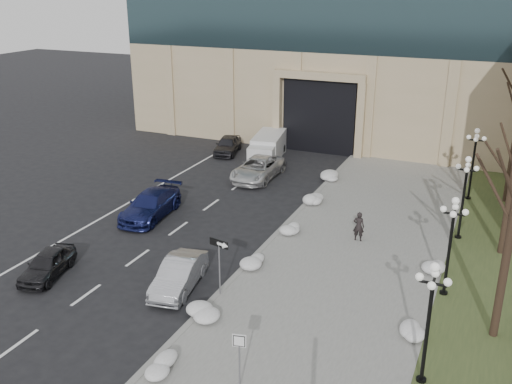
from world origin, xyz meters
TOP-DOWN VIEW (x-y plane):
  - sidewalk at (3.50, 14.00)m, footprint 9.00×40.00m
  - curb at (-1.00, 14.00)m, footprint 0.30×40.00m
  - grass_strip at (10.00, 14.00)m, footprint 4.00×40.00m
  - car_a at (-9.33, 6.71)m, footprint 2.31×3.93m
  - car_b at (-2.94, 8.25)m, footprint 2.21×4.45m
  - car_c at (-8.91, 14.88)m, footprint 2.65×5.44m
  - car_d at (-5.84, 23.87)m, footprint 2.61×5.52m
  - car_e at (-10.64, 28.67)m, footprint 2.58×4.47m
  - pedestrian at (3.36, 16.40)m, footprint 0.61×0.41m
  - box_truck at (-7.11, 28.66)m, footprint 3.04×6.08m
  - one_way_sign at (-0.73, 8.32)m, footprint 1.04×0.40m
  - keep_sign at (2.58, 3.10)m, footprint 0.48×0.15m
  - snow_clump_b at (-0.56, 2.63)m, footprint 1.10×1.60m
  - snow_clump_c at (-0.70, 6.69)m, footprint 1.10×1.60m
  - snow_clump_d at (-0.81, 11.26)m, footprint 1.10×1.60m
  - snow_clump_e at (-0.39, 15.76)m, footprint 1.10×1.60m
  - snow_clump_f at (-0.36, 20.65)m, footprint 1.10×1.60m
  - snow_clump_g at (-0.76, 25.35)m, footprint 1.10×1.60m
  - snow_clump_i at (7.51, 8.84)m, footprint 1.10×1.60m
  - snow_clump_j at (7.58, 14.46)m, footprint 1.10×1.60m
  - lamppost_a at (8.30, 6.00)m, footprint 1.18×1.18m
  - lamppost_b at (8.30, 12.50)m, footprint 1.18×1.18m
  - lamppost_c at (8.30, 19.00)m, footprint 1.18×1.18m
  - lamppost_d at (8.30, 25.50)m, footprint 1.18×1.18m

SIDE VIEW (x-z plane):
  - grass_strip at x=10.00m, z-range 0.00..0.10m
  - sidewalk at x=3.50m, z-range 0.00..0.12m
  - curb at x=-1.00m, z-range 0.00..0.14m
  - snow_clump_b at x=-0.56m, z-range 0.12..0.48m
  - snow_clump_c at x=-0.70m, z-range 0.12..0.48m
  - snow_clump_d at x=-0.81m, z-range 0.12..0.48m
  - snow_clump_e at x=-0.39m, z-range 0.12..0.48m
  - snow_clump_f at x=-0.36m, z-range 0.12..0.48m
  - snow_clump_g at x=-0.76m, z-range 0.12..0.48m
  - snow_clump_i at x=7.51m, z-range 0.12..0.48m
  - snow_clump_j at x=7.58m, z-range 0.12..0.48m
  - car_a at x=-9.33m, z-range 0.00..1.26m
  - car_b at x=-2.94m, z-range 0.00..1.40m
  - car_e at x=-10.64m, z-range 0.00..1.43m
  - car_d at x=-5.84m, z-range 0.00..1.52m
  - car_c at x=-8.91m, z-range 0.00..1.52m
  - box_truck at x=-7.11m, z-range -0.03..1.82m
  - pedestrian at x=3.36m, z-range 0.12..1.77m
  - keep_sign at x=2.58m, z-range 0.53..2.76m
  - one_way_sign at x=-0.73m, z-range 0.91..3.71m
  - lamppost_a at x=8.30m, z-range 0.69..5.45m
  - lamppost_b at x=8.30m, z-range 0.69..5.45m
  - lamppost_c at x=8.30m, z-range 0.69..5.45m
  - lamppost_d at x=8.30m, z-range 0.69..5.45m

